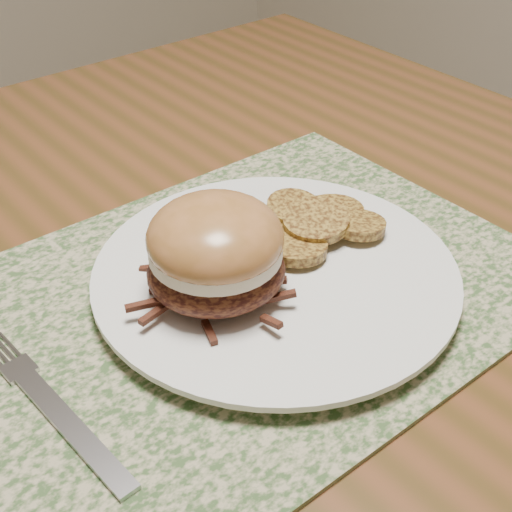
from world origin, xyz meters
The scene contains 5 objects.
placemat centered at (0.28, -0.05, 0.75)m, with size 0.45×0.33×0.00m, color #39542B.
dinner_plate centered at (0.30, -0.06, 0.76)m, with size 0.26×0.26×0.02m, color white.
pork_sandwich centered at (0.25, -0.05, 0.81)m, with size 0.12×0.12×0.07m.
roasted_potatoes centered at (0.36, -0.04, 0.78)m, with size 0.12×0.11×0.03m.
fork centered at (0.11, -0.06, 0.76)m, with size 0.03×0.17×0.00m.
Camera 1 is at (0.02, -0.38, 1.09)m, focal length 50.00 mm.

